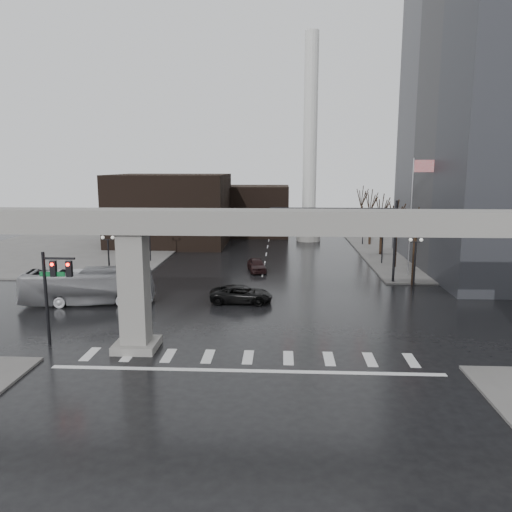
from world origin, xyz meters
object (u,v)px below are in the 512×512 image
object	(u,v)px
signal_mast_arm	(355,223)
city_bus	(88,286)
pickup_truck	(241,294)
far_car	(257,265)

from	to	relation	value
signal_mast_arm	city_bus	distance (m)	24.94
pickup_truck	city_bus	size ratio (longest dim) A/B	0.49
pickup_truck	far_car	bearing A→B (deg)	-2.30
city_bus	far_car	xyz separation A→B (m)	(13.21, 13.34, -0.75)
signal_mast_arm	far_car	distance (m)	11.86
signal_mast_arm	pickup_truck	size ratio (longest dim) A/B	2.33
city_bus	far_car	bearing A→B (deg)	-54.00
city_bus	far_car	distance (m)	18.79
signal_mast_arm	far_car	size ratio (longest dim) A/B	2.85
signal_mast_arm	city_bus	xyz separation A→B (m)	(-22.91, -8.84, -4.35)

